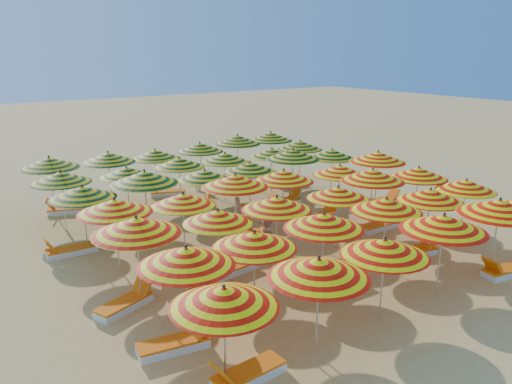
{
  "coord_description": "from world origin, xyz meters",
  "views": [
    {
      "loc": [
        -10.67,
        -14.85,
        6.91
      ],
      "look_at": [
        0.0,
        0.5,
        1.6
      ],
      "focal_mm": 35.0,
      "sensor_mm": 36.0,
      "label": 1
    }
  ],
  "objects_px": {
    "umbrella_29": "(332,154)",
    "umbrella_8": "(324,221)",
    "umbrella_32": "(179,162)",
    "lounger_6": "(232,269)",
    "umbrella_14": "(277,203)",
    "umbrella_27": "(250,167)",
    "umbrella_20": "(235,181)",
    "umbrella_34": "(272,153)",
    "umbrella_33": "(225,157)",
    "umbrella_37": "(108,157)",
    "umbrella_40": "(238,140)",
    "lounger_19": "(246,178)",
    "umbrella_28": "(293,154)",
    "umbrella_39": "(200,147)",
    "lounger_10": "(381,201)",
    "umbrella_15": "(338,193)",
    "lounger_1": "(506,271)",
    "lounger_18": "(210,185)",
    "umbrella_1": "(319,268)",
    "umbrella_23": "(378,157)",
    "umbrella_19": "(183,200)",
    "umbrella_38": "(155,154)",
    "umbrella_21": "(284,176)",
    "umbrella_7": "(254,240)",
    "lounger_15": "(289,184)",
    "umbrella_3": "(444,223)",
    "umbrella_4": "(499,207)",
    "lounger_5": "(126,304)",
    "lounger_14": "(194,203)",
    "lounger_0": "(247,374)",
    "lounger_7": "(380,225)",
    "beachgoer_b": "(267,227)",
    "umbrella_18": "(115,206)",
    "lounger_3": "(339,284)",
    "umbrella_16": "(373,175)",
    "umbrella_41": "(271,136)",
    "lounger_8": "(249,234)",
    "umbrella_30": "(61,177)",
    "umbrella_35": "(300,145)",
    "lounger_17": "(167,193)",
    "umbrella_24": "(82,192)",
    "umbrella_2": "(385,248)",
    "umbrella_11": "(466,185)",
    "lounger_9": "(325,215)",
    "umbrella_25": "(145,177)",
    "lounger_12": "(258,206)",
    "lounger_11": "(71,250)",
    "lounger_2": "(175,344)",
    "umbrella_36": "(49,163)",
    "umbrella_10": "(430,195)",
    "umbrella_22": "(340,170)",
    "umbrella_17": "(419,173)"
  },
  "relations": [
    {
      "from": "umbrella_29",
      "to": "umbrella_8",
      "type": "bearing_deg",
      "value": -134.52
    },
    {
      "from": "umbrella_32",
      "to": "lounger_6",
      "type": "height_order",
      "value": "umbrella_32"
    },
    {
      "from": "umbrella_14",
      "to": "umbrella_27",
      "type": "bearing_deg",
      "value": 64.79
    },
    {
      "from": "umbrella_20",
      "to": "umbrella_34",
      "type": "bearing_deg",
      "value": 42.07
    },
    {
      "from": "umbrella_33",
      "to": "umbrella_37",
      "type": "xyz_separation_m",
      "value": [
        -4.75,
        2.33,
        0.17
      ]
    },
    {
      "from": "umbrella_40",
      "to": "lounger_19",
      "type": "bearing_deg",
      "value": -4.27
    },
    {
      "from": "umbrella_28",
      "to": "umbrella_39",
      "type": "xyz_separation_m",
      "value": [
        -2.35,
        4.55,
        -0.13
      ]
    },
    {
      "from": "umbrella_20",
      "to": "umbrella_39",
      "type": "distance_m",
      "value": 7.53
    },
    {
      "from": "lounger_10",
      "to": "umbrella_15",
      "type": "bearing_deg",
      "value": -142.31
    },
    {
      "from": "lounger_1",
      "to": "lounger_18",
      "type": "distance_m",
      "value": 14.81
    },
    {
      "from": "umbrella_1",
      "to": "umbrella_23",
      "type": "relative_size",
      "value": 1.16
    },
    {
      "from": "umbrella_19",
      "to": "umbrella_38",
      "type": "relative_size",
      "value": 0.94
    },
    {
      "from": "umbrella_21",
      "to": "umbrella_37",
      "type": "relative_size",
      "value": 1.02
    },
    {
      "from": "umbrella_7",
      "to": "umbrella_19",
      "type": "xyz_separation_m",
      "value": [
        0.24,
        4.57,
        -0.06
      ]
    },
    {
      "from": "umbrella_23",
      "to": "lounger_15",
      "type": "bearing_deg",
      "value": 100.35
    },
    {
      "from": "umbrella_3",
      "to": "umbrella_28",
      "type": "distance_m",
      "value": 9.93
    },
    {
      "from": "umbrella_15",
      "to": "umbrella_4",
      "type": "bearing_deg",
      "value": -62.7
    },
    {
      "from": "umbrella_8",
      "to": "umbrella_38",
      "type": "bearing_deg",
      "value": 89.7
    },
    {
      "from": "lounger_5",
      "to": "lounger_14",
      "type": "xyz_separation_m",
      "value": [
        6.08,
        7.39,
        0.0
      ]
    },
    {
      "from": "lounger_0",
      "to": "lounger_7",
      "type": "height_order",
      "value": "same"
    },
    {
      "from": "umbrella_1",
      "to": "umbrella_21",
      "type": "height_order",
      "value": "umbrella_21"
    },
    {
      "from": "umbrella_38",
      "to": "umbrella_40",
      "type": "height_order",
      "value": "umbrella_40"
    },
    {
      "from": "beachgoer_b",
      "to": "umbrella_18",
      "type": "bearing_deg",
      "value": 43.99
    },
    {
      "from": "umbrella_8",
      "to": "umbrella_14",
      "type": "bearing_deg",
      "value": 90.07
    },
    {
      "from": "umbrella_21",
      "to": "umbrella_34",
      "type": "height_order",
      "value": "umbrella_21"
    },
    {
      "from": "lounger_3",
      "to": "lounger_19",
      "type": "distance_m",
      "value": 13.31
    },
    {
      "from": "umbrella_16",
      "to": "umbrella_34",
      "type": "height_order",
      "value": "umbrella_16"
    },
    {
      "from": "umbrella_41",
      "to": "lounger_8",
      "type": "relative_size",
      "value": 1.77
    },
    {
      "from": "umbrella_30",
      "to": "umbrella_35",
      "type": "height_order",
      "value": "umbrella_30"
    },
    {
      "from": "lounger_17",
      "to": "umbrella_24",
      "type": "bearing_deg",
      "value": 63.9
    },
    {
      "from": "umbrella_2",
      "to": "umbrella_11",
      "type": "bearing_deg",
      "value": 18.8
    },
    {
      "from": "lounger_10",
      "to": "lounger_14",
      "type": "relative_size",
      "value": 0.99
    },
    {
      "from": "umbrella_24",
      "to": "lounger_3",
      "type": "bearing_deg",
      "value": -54.17
    },
    {
      "from": "umbrella_18",
      "to": "umbrella_39",
      "type": "distance_m",
      "value": 10.04
    },
    {
      "from": "umbrella_33",
      "to": "umbrella_38",
      "type": "xyz_separation_m",
      "value": [
        -2.46,
        2.38,
        0.04
      ]
    },
    {
      "from": "umbrella_4",
      "to": "umbrella_41",
      "type": "distance_m",
      "value": 14.72
    },
    {
      "from": "lounger_9",
      "to": "umbrella_16",
      "type": "bearing_deg",
      "value": -103.85
    },
    {
      "from": "umbrella_37",
      "to": "lounger_7",
      "type": "height_order",
      "value": "umbrella_37"
    },
    {
      "from": "umbrella_25",
      "to": "lounger_12",
      "type": "xyz_separation_m",
      "value": [
        5.47,
        0.45,
        -2.22
      ]
    },
    {
      "from": "umbrella_24",
      "to": "umbrella_25",
      "type": "xyz_separation_m",
      "value": [
        2.3,
        -0.01,
        0.21
      ]
    },
    {
      "from": "umbrella_39",
      "to": "lounger_11",
      "type": "distance_m",
      "value": 9.53
    },
    {
      "from": "lounger_2",
      "to": "lounger_9",
      "type": "xyz_separation_m",
      "value": [
        9.55,
        5.18,
        0.0
      ]
    },
    {
      "from": "lounger_5",
      "to": "lounger_11",
      "type": "relative_size",
      "value": 1.04
    },
    {
      "from": "umbrella_2",
      "to": "lounger_17",
      "type": "relative_size",
      "value": 1.57
    },
    {
      "from": "umbrella_19",
      "to": "umbrella_36",
      "type": "bearing_deg",
      "value": 109.61
    },
    {
      "from": "umbrella_4",
      "to": "umbrella_37",
      "type": "distance_m",
      "value": 16.03
    },
    {
      "from": "umbrella_7",
      "to": "umbrella_15",
      "type": "relative_size",
      "value": 1.03
    },
    {
      "from": "umbrella_10",
      "to": "lounger_19",
      "type": "distance_m",
      "value": 12.26
    },
    {
      "from": "umbrella_38",
      "to": "umbrella_22",
      "type": "bearing_deg",
      "value": -55.63
    },
    {
      "from": "umbrella_17",
      "to": "umbrella_18",
      "type": "height_order",
      "value": "umbrella_18"
    }
  ]
}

